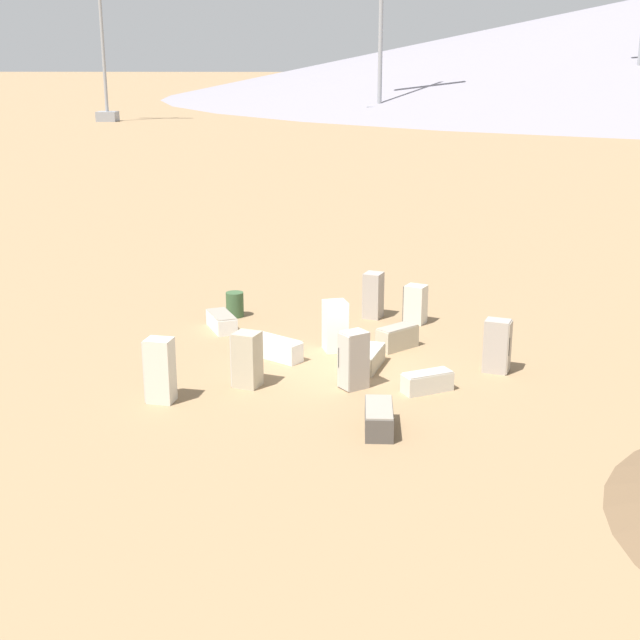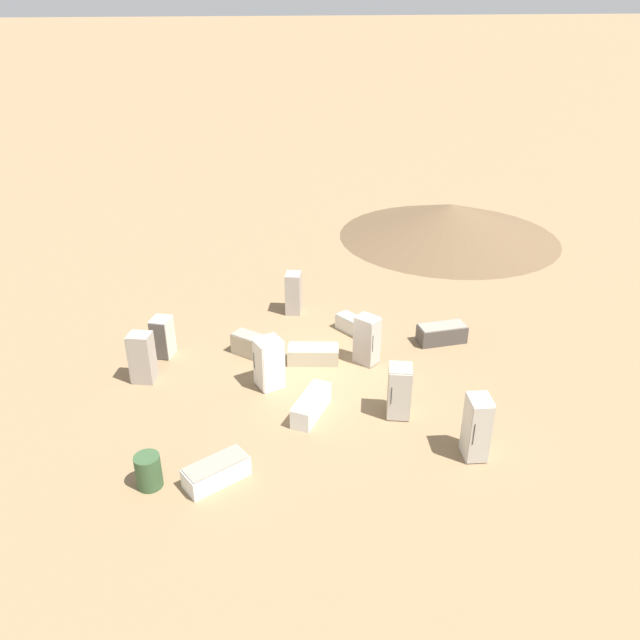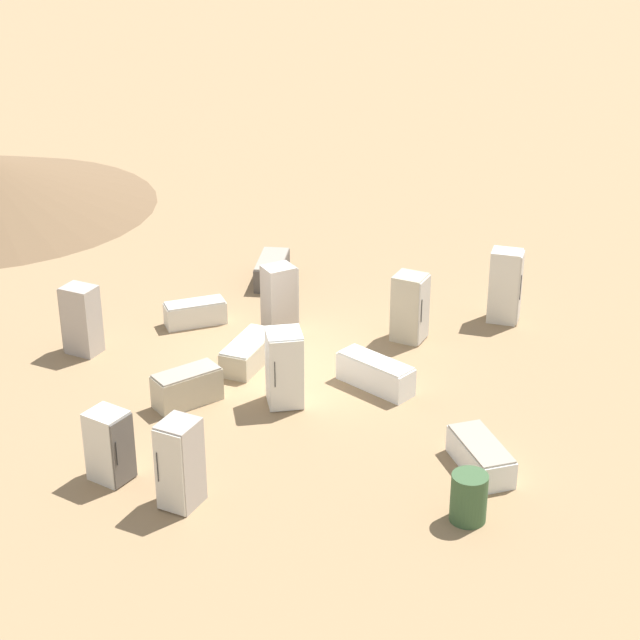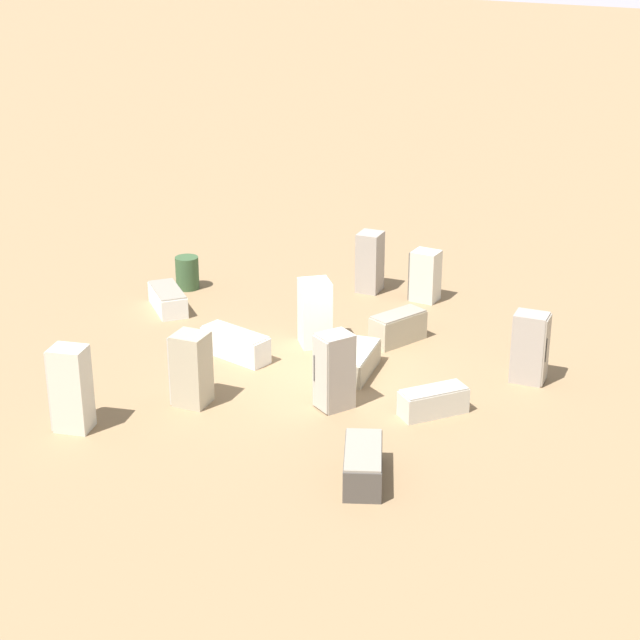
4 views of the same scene
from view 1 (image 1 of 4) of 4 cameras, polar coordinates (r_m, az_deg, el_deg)
ground_plane at (r=27.76m, az=1.68°, el=-3.16°), size 1000.00×1000.00×0.00m
power_pylon_0 at (r=150.70m, az=19.80°, el=15.67°), size 10.54×3.61×30.12m
power_pylon_1 at (r=138.37m, az=3.88°, el=16.90°), size 11.44×3.92×32.69m
power_pylon_2 at (r=137.32m, az=-13.63°, el=15.32°), size 8.27×2.83×23.62m
discarded_fridge_0 at (r=27.82m, az=11.28°, el=-1.64°), size 0.93×0.80×1.65m
discarded_fridge_1 at (r=23.28m, az=3.79°, el=-6.30°), size 0.74×1.74×0.68m
discarded_fridge_2 at (r=26.19m, az=-4.71°, el=-2.53°), size 0.93×0.88×1.65m
discarded_fridge_3 at (r=26.03m, az=6.88°, el=-3.95°), size 1.58×1.16×0.59m
discarded_fridge_4 at (r=33.01m, az=3.43°, el=1.60°), size 0.83×0.90×1.70m
discarded_fridge_5 at (r=28.64m, az=-2.81°, el=-1.82°), size 1.79×1.55×0.68m
discarded_fridge_6 at (r=29.66m, az=4.96°, el=-1.12°), size 1.48×1.42×0.77m
discarded_fridge_7 at (r=25.96m, az=2.16°, el=-2.57°), size 0.95×0.91×1.72m
discarded_fridge_8 at (r=32.46m, az=6.12°, el=1.01°), size 0.93×0.86×1.41m
discarded_fridge_9 at (r=31.80m, az=-6.31°, el=-0.10°), size 1.31×1.82×0.59m
discarded_fridge_10 at (r=25.31m, az=-10.22°, el=-3.19°), size 0.85×0.71×1.85m
discarded_fridge_11 at (r=29.27m, az=0.97°, el=-0.38°), size 0.91×0.95×1.67m
discarded_fridge_12 at (r=27.81m, az=3.09°, el=-2.48°), size 1.14×1.85×0.60m
rusty_barrel at (r=33.31m, az=-5.47°, el=1.00°), size 0.66×0.66×0.93m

